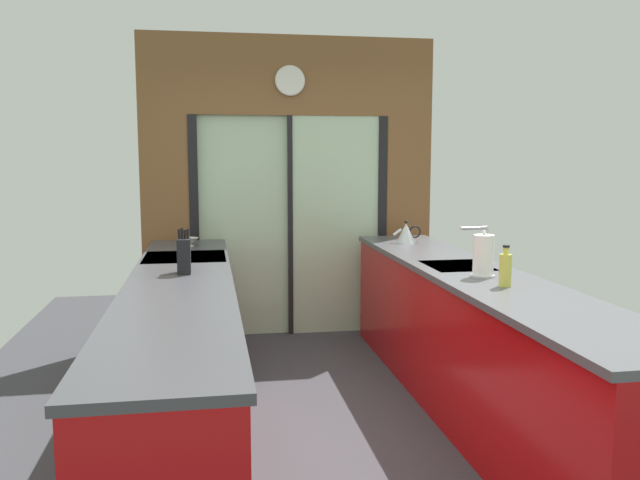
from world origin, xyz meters
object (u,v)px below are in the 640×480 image
at_px(kettle, 406,233).
at_px(soap_bottle_far, 505,269).
at_px(knife_block, 184,255).
at_px(mixing_bowl, 190,242).
at_px(oven_range, 187,319).
at_px(paper_towel_roll, 483,256).

height_order(kettle, soap_bottle_far, soap_bottle_far).
bearing_deg(knife_block, mixing_bowl, 90.00).
relative_size(mixing_bowl, kettle, 0.61).
bearing_deg(knife_block, oven_range, 91.52).
bearing_deg(paper_towel_roll, knife_block, 166.81).
relative_size(oven_range, mixing_bowl, 6.19).
height_order(oven_range, paper_towel_roll, paper_towel_roll).
bearing_deg(oven_range, paper_towel_roll, -31.76).
bearing_deg(knife_block, soap_bottle_far, -21.97).
distance_m(mixing_bowl, paper_towel_roll, 2.43).
xyz_separation_m(oven_range, mixing_bowl, (0.02, 0.54, 0.50)).
bearing_deg(mixing_bowl, paper_towel_roll, -42.95).
xyz_separation_m(oven_range, paper_towel_roll, (1.80, -1.11, 0.59)).
bearing_deg(soap_bottle_far, paper_towel_roll, 90.00).
bearing_deg(knife_block, kettle, 32.98).
height_order(knife_block, paper_towel_roll, knife_block).
distance_m(oven_range, soap_bottle_far, 2.36).
distance_m(oven_range, kettle, 1.94).
distance_m(knife_block, soap_bottle_far, 1.92).
relative_size(oven_range, soap_bottle_far, 3.96).
xyz_separation_m(mixing_bowl, soap_bottle_far, (1.78, -1.96, 0.06)).
distance_m(knife_block, paper_towel_roll, 1.83).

